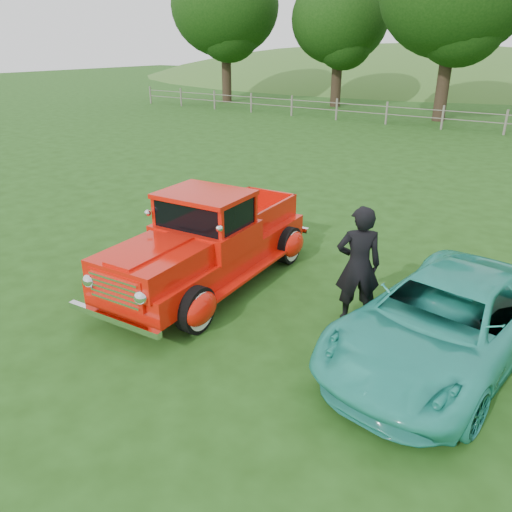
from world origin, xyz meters
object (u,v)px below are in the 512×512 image
Objects in this scene: tree_far_west at (225,6)px; tree_mid_west at (340,19)px; red_pickup at (209,243)px; teal_sedan at (444,321)px; man at (358,265)px.

tree_far_west reaches higher than tree_mid_west.
red_pickup is 4.29m from teal_sedan.
man is (13.23, -26.44, -4.58)m from tree_mid_west.
man reaches higher than red_pickup.
tree_far_west is at bearing 141.35° from teal_sedan.
man reaches higher than teal_sedan.
tree_mid_west reaches higher than red_pickup.
teal_sedan is (14.69, -26.77, -4.94)m from tree_mid_west.
tree_mid_west reaches higher than man.
tree_mid_west reaches higher than teal_sedan.
tree_mid_west is 4.35× the size of man.
teal_sedan is (4.28, -0.08, -0.18)m from red_pickup.
red_pickup is at bearing -68.70° from tree_mid_west.
tree_far_west is at bearing -82.02° from man.
man is at bearing 1.87° from red_pickup.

